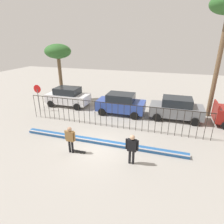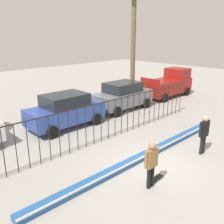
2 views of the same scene
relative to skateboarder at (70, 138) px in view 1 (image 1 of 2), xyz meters
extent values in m
plane|color=#9E9991|center=(1.32, 1.00, -1.02)|extent=(60.00, 60.00, 0.00)
cube|color=#235699|center=(1.32, 1.50, -0.91)|extent=(11.00, 0.36, 0.22)
cylinder|color=#B2B2B7|center=(1.32, 1.32, -0.80)|extent=(11.00, 0.09, 0.09)
cylinder|color=black|center=(-5.68, 4.04, -0.02)|extent=(0.04, 0.04, 1.99)
cylinder|color=black|center=(-5.21, 4.04, -0.02)|extent=(0.04, 0.04, 1.99)
cylinder|color=black|center=(-4.74, 4.04, -0.02)|extent=(0.04, 0.04, 1.99)
cylinder|color=black|center=(-4.28, 4.04, -0.02)|extent=(0.04, 0.04, 1.99)
cylinder|color=black|center=(-3.81, 4.04, -0.02)|extent=(0.04, 0.04, 1.99)
cylinder|color=black|center=(-3.34, 4.04, -0.02)|extent=(0.04, 0.04, 1.99)
cylinder|color=black|center=(-2.88, 4.04, -0.02)|extent=(0.04, 0.04, 1.99)
cylinder|color=black|center=(-2.41, 4.04, -0.02)|extent=(0.04, 0.04, 1.99)
cylinder|color=black|center=(-1.94, 4.04, -0.02)|extent=(0.04, 0.04, 1.99)
cylinder|color=black|center=(-1.48, 4.04, -0.02)|extent=(0.04, 0.04, 1.99)
cylinder|color=black|center=(-1.01, 4.04, -0.02)|extent=(0.04, 0.04, 1.99)
cylinder|color=black|center=(-0.54, 4.04, -0.02)|extent=(0.04, 0.04, 1.99)
cylinder|color=black|center=(-0.08, 4.04, -0.02)|extent=(0.04, 0.04, 1.99)
cylinder|color=black|center=(0.39, 4.04, -0.02)|extent=(0.04, 0.04, 1.99)
cylinder|color=black|center=(0.86, 4.04, -0.02)|extent=(0.04, 0.04, 1.99)
cylinder|color=black|center=(1.32, 4.04, -0.02)|extent=(0.04, 0.04, 1.99)
cylinder|color=black|center=(1.79, 4.04, -0.02)|extent=(0.04, 0.04, 1.99)
cylinder|color=black|center=(2.26, 4.04, -0.02)|extent=(0.04, 0.04, 1.99)
cylinder|color=black|center=(2.72, 4.04, -0.02)|extent=(0.04, 0.04, 1.99)
cylinder|color=black|center=(3.19, 4.04, -0.02)|extent=(0.04, 0.04, 1.99)
cylinder|color=black|center=(3.66, 4.04, -0.02)|extent=(0.04, 0.04, 1.99)
cylinder|color=black|center=(4.12, 4.04, -0.02)|extent=(0.04, 0.04, 1.99)
cylinder|color=black|center=(4.59, 4.04, -0.02)|extent=(0.04, 0.04, 1.99)
cylinder|color=black|center=(5.06, 4.04, -0.02)|extent=(0.04, 0.04, 1.99)
cylinder|color=black|center=(5.52, 4.04, -0.02)|extent=(0.04, 0.04, 1.99)
cylinder|color=black|center=(5.99, 4.04, -0.02)|extent=(0.04, 0.04, 1.99)
cylinder|color=black|center=(6.46, 4.04, -0.02)|extent=(0.04, 0.04, 1.99)
cylinder|color=black|center=(6.92, 4.04, -0.02)|extent=(0.04, 0.04, 1.99)
cylinder|color=black|center=(7.39, 4.04, -0.02)|extent=(0.04, 0.04, 1.99)
cylinder|color=black|center=(7.86, 4.04, -0.02)|extent=(0.04, 0.04, 1.99)
cylinder|color=black|center=(8.32, 4.04, -0.02)|extent=(0.04, 0.04, 1.99)
cube|color=black|center=(1.32, 4.04, 0.95)|extent=(14.00, 0.04, 0.04)
cylinder|color=black|center=(-0.09, 0.00, -0.62)|extent=(0.13, 0.13, 0.79)
cylinder|color=black|center=(0.09, 0.00, -0.62)|extent=(0.13, 0.13, 0.79)
cube|color=olive|center=(0.00, 0.00, 0.10)|extent=(0.48, 0.21, 0.65)
sphere|color=#A87A5B|center=(0.00, 0.00, 0.55)|extent=(0.26, 0.26, 0.26)
cylinder|color=olive|center=(-0.29, 0.00, 0.13)|extent=(0.10, 0.10, 0.58)
cylinder|color=olive|center=(0.29, 0.00, 0.13)|extent=(0.10, 0.10, 0.58)
cube|color=black|center=(0.45, 0.13, -0.95)|extent=(0.80, 0.20, 0.02)
cylinder|color=silver|center=(0.72, 0.20, -0.99)|extent=(0.05, 0.03, 0.05)
cylinder|color=silver|center=(0.72, 0.05, -0.99)|extent=(0.05, 0.03, 0.05)
cylinder|color=silver|center=(0.18, 0.20, -0.99)|extent=(0.05, 0.03, 0.05)
cylinder|color=silver|center=(0.18, 0.05, -0.99)|extent=(0.05, 0.03, 0.05)
cylinder|color=black|center=(3.59, 0.02, -0.61)|extent=(0.14, 0.14, 0.82)
cylinder|color=black|center=(3.79, 0.02, -0.61)|extent=(0.14, 0.14, 0.82)
cube|color=black|center=(3.69, 0.02, 0.14)|extent=(0.50, 0.21, 0.68)
sphere|color=tan|center=(3.69, 0.02, 0.62)|extent=(0.27, 0.27, 0.27)
cylinder|color=black|center=(3.39, 0.02, 0.18)|extent=(0.11, 0.11, 0.61)
cylinder|color=black|center=(3.99, 0.02, 0.18)|extent=(0.11, 0.11, 0.61)
cube|color=silver|center=(-4.44, 7.52, -0.23)|extent=(4.30, 1.90, 0.90)
cube|color=#1E2328|center=(-4.44, 7.52, 0.55)|extent=(2.37, 1.71, 0.66)
cylinder|color=black|center=(-2.97, 8.47, -0.68)|extent=(0.68, 0.22, 0.68)
cylinder|color=black|center=(-2.97, 6.57, -0.68)|extent=(0.68, 0.22, 0.68)
cylinder|color=black|center=(-5.90, 8.47, -0.68)|extent=(0.68, 0.22, 0.68)
cylinder|color=black|center=(-5.90, 6.57, -0.68)|extent=(0.68, 0.22, 0.68)
cube|color=#2D479E|center=(1.24, 6.96, -0.23)|extent=(4.30, 1.90, 0.90)
cube|color=#1E2328|center=(1.24, 6.96, 0.55)|extent=(2.37, 1.71, 0.66)
cylinder|color=black|center=(2.70, 7.91, -0.68)|extent=(0.68, 0.22, 0.68)
cylinder|color=black|center=(2.70, 6.01, -0.68)|extent=(0.68, 0.22, 0.68)
cylinder|color=black|center=(-0.22, 7.91, -0.68)|extent=(0.68, 0.22, 0.68)
cylinder|color=black|center=(-0.22, 6.01, -0.68)|extent=(0.68, 0.22, 0.68)
cube|color=slate|center=(6.02, 7.15, -0.23)|extent=(4.30, 1.90, 0.90)
cube|color=#1E2328|center=(6.02, 7.15, 0.55)|extent=(2.37, 1.71, 0.66)
cylinder|color=black|center=(7.49, 8.10, -0.68)|extent=(0.68, 0.22, 0.68)
cylinder|color=black|center=(7.49, 6.20, -0.68)|extent=(0.68, 0.22, 0.68)
cylinder|color=black|center=(4.56, 8.10, -0.68)|extent=(0.68, 0.22, 0.68)
cylinder|color=black|center=(4.56, 6.20, -0.68)|extent=(0.68, 0.22, 0.68)
cube|color=maroon|center=(8.99, 7.14, 0.60)|extent=(0.12, 1.75, 0.36)
cylinder|color=black|center=(9.68, 8.09, -0.68)|extent=(0.68, 0.22, 0.68)
cylinder|color=slate|center=(-6.36, 5.46, 0.03)|extent=(0.07, 0.07, 2.10)
cylinder|color=red|center=(-6.36, 5.48, 1.10)|extent=(0.76, 0.02, 0.76)
cylinder|color=brown|center=(8.83, 8.78, 3.01)|extent=(0.36, 0.36, 8.05)
cylinder|color=brown|center=(-5.88, 8.77, 1.24)|extent=(0.36, 0.36, 4.52)
ellipsoid|color=#2D6028|center=(-5.88, 8.77, 4.23)|extent=(2.64, 2.64, 1.45)
camera|label=1|loc=(5.21, -8.48, 5.42)|focal=29.88mm
camera|label=2|loc=(-6.18, -4.56, 4.09)|focal=40.51mm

